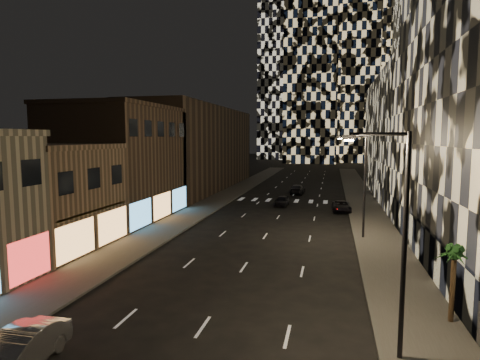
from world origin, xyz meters
The scene contains 19 objects.
sidewalk_left centered at (-10.00, 50.00, 0.07)m, with size 4.00×120.00×0.15m, color #47443F.
sidewalk_right centered at (10.00, 50.00, 0.07)m, with size 4.00×120.00×0.15m, color #47443F.
curb_left centered at (-7.90, 50.00, 0.07)m, with size 0.20×120.00×0.15m, color #4C4C47.
curb_right centered at (7.90, 50.00, 0.07)m, with size 0.20×120.00×0.15m, color #4C4C47.
retail_tan centered at (-17.00, 21.00, 4.00)m, with size 10.00×10.00×8.00m, color #876B51.
retail_brown centered at (-17.00, 33.50, 6.00)m, with size 10.00×15.00×12.00m, color brown.
retail_filler_left centered at (-17.00, 60.00, 7.00)m, with size 10.00×40.00×14.00m, color brown.
midrise_base centered at (12.30, 24.50, 1.50)m, with size 0.60×25.00×3.00m, color #383838.
midrise_filler_right centered at (20.00, 57.00, 9.00)m, with size 16.00×40.00×18.00m, color #232326.
tower_right_mid centered at (35.00, 135.00, 50.00)m, with size 20.00×20.00×100.00m, color black.
tower_left_back centered at (-12.00, 165.00, 60.00)m, with size 24.00×24.00×120.00m, color black.
tower_center_low centered at (-2.00, 140.00, 47.50)m, with size 18.00×18.00×95.00m, color black.
streetlight_near centered at (8.35, 10.00, 5.35)m, with size 2.55×0.25×9.00m.
streetlight_far centered at (8.35, 30.00, 5.35)m, with size 2.55×0.25×9.00m.
car_silver_parked centered at (-5.80, 6.06, 0.77)m, with size 1.62×4.65×1.53m, color #A5A6AB.
car_dark_midlane centered at (-0.50, 45.47, 0.66)m, with size 1.56×3.88×1.32m, color black.
car_dark_oncoming centered at (0.50, 57.21, 0.74)m, with size 2.07×5.09×1.48m, color black.
car_dark_rightlane centered at (7.00, 43.05, 0.63)m, with size 2.11×4.57×1.27m, color black.
palm_tree centered at (11.50, 13.94, 3.25)m, with size 1.88×1.92×3.75m.
Camera 1 is at (5.79, -6.24, 8.92)m, focal length 30.00 mm.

